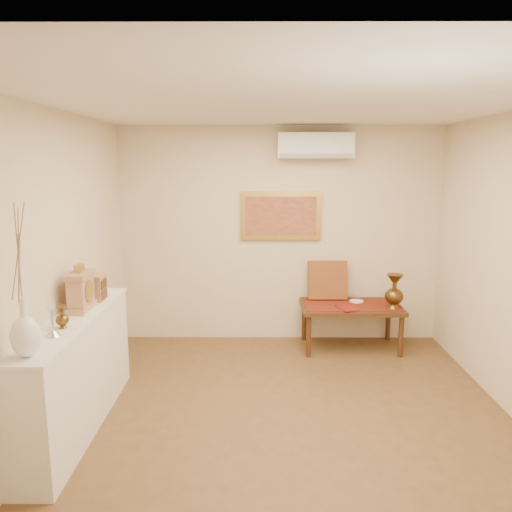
{
  "coord_description": "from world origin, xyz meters",
  "views": [
    {
      "loc": [
        -0.28,
        -3.97,
        2.25
      ],
      "look_at": [
        -0.3,
        1.15,
        1.29
      ],
      "focal_mm": 35.0,
      "sensor_mm": 36.0,
      "label": 1
    }
  ],
  "objects_px": {
    "white_vase": "(21,282)",
    "wooden_chest": "(96,287)",
    "mantel_clock": "(81,291)",
    "low_table": "(351,310)",
    "display_ledge": "(77,373)",
    "brass_urn_tall": "(394,288)"
  },
  "relations": [
    {
      "from": "brass_urn_tall",
      "to": "mantel_clock",
      "type": "height_order",
      "value": "mantel_clock"
    },
    {
      "from": "low_table",
      "to": "display_ledge",
      "type": "bearing_deg",
      "value": -144.9
    },
    {
      "from": "mantel_clock",
      "to": "low_table",
      "type": "bearing_deg",
      "value": 31.62
    },
    {
      "from": "brass_urn_tall",
      "to": "low_table",
      "type": "distance_m",
      "value": 0.59
    },
    {
      "from": "wooden_chest",
      "to": "low_table",
      "type": "relative_size",
      "value": 0.2
    },
    {
      "from": "brass_urn_tall",
      "to": "mantel_clock",
      "type": "xyz_separation_m",
      "value": [
        -3.15,
        -1.5,
        0.35
      ]
    },
    {
      "from": "white_vase",
      "to": "low_table",
      "type": "relative_size",
      "value": 0.86
    },
    {
      "from": "white_vase",
      "to": "mantel_clock",
      "type": "bearing_deg",
      "value": 90.35
    },
    {
      "from": "white_vase",
      "to": "display_ledge",
      "type": "relative_size",
      "value": 0.51
    },
    {
      "from": "display_ledge",
      "to": "wooden_chest",
      "type": "relative_size",
      "value": 8.28
    },
    {
      "from": "wooden_chest",
      "to": "white_vase",
      "type": "bearing_deg",
      "value": -90.87
    },
    {
      "from": "white_vase",
      "to": "mantel_clock",
      "type": "relative_size",
      "value": 2.5
    },
    {
      "from": "brass_urn_tall",
      "to": "display_ledge",
      "type": "height_order",
      "value": "brass_urn_tall"
    },
    {
      "from": "white_vase",
      "to": "brass_urn_tall",
      "type": "xyz_separation_m",
      "value": [
        3.14,
        2.57,
        -0.69
      ]
    },
    {
      "from": "mantel_clock",
      "to": "wooden_chest",
      "type": "height_order",
      "value": "mantel_clock"
    },
    {
      "from": "mantel_clock",
      "to": "low_table",
      "type": "distance_m",
      "value": 3.21
    },
    {
      "from": "brass_urn_tall",
      "to": "display_ledge",
      "type": "relative_size",
      "value": 0.24
    },
    {
      "from": "white_vase",
      "to": "display_ledge",
      "type": "xyz_separation_m",
      "value": [
        -0.0,
        0.84,
        -1.0
      ]
    },
    {
      "from": "display_ledge",
      "to": "low_table",
      "type": "relative_size",
      "value": 1.68
    },
    {
      "from": "white_vase",
      "to": "wooden_chest",
      "type": "relative_size",
      "value": 4.21
    },
    {
      "from": "mantel_clock",
      "to": "white_vase",
      "type": "bearing_deg",
      "value": -89.65
    },
    {
      "from": "display_ledge",
      "to": "wooden_chest",
      "type": "xyz_separation_m",
      "value": [
        0.03,
        0.55,
        0.61
      ]
    }
  ]
}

